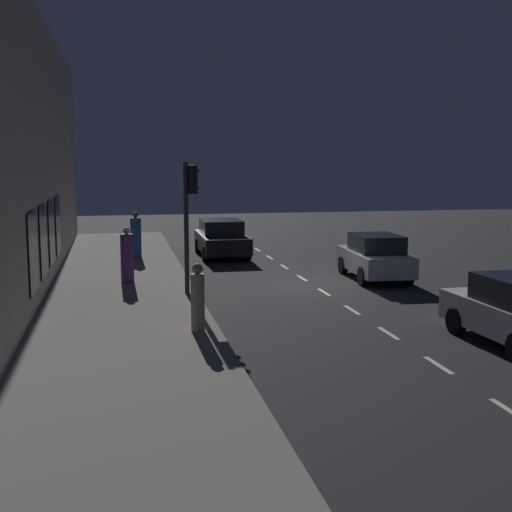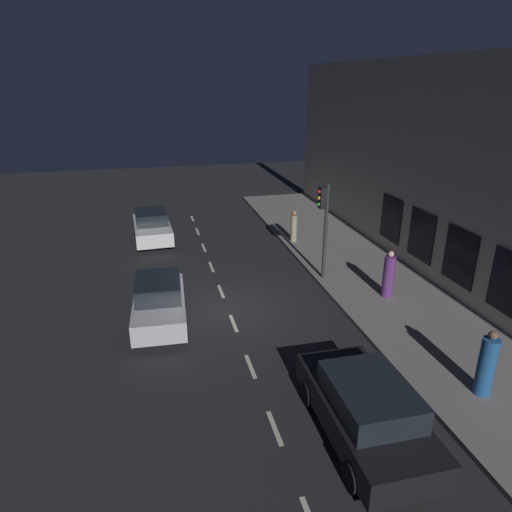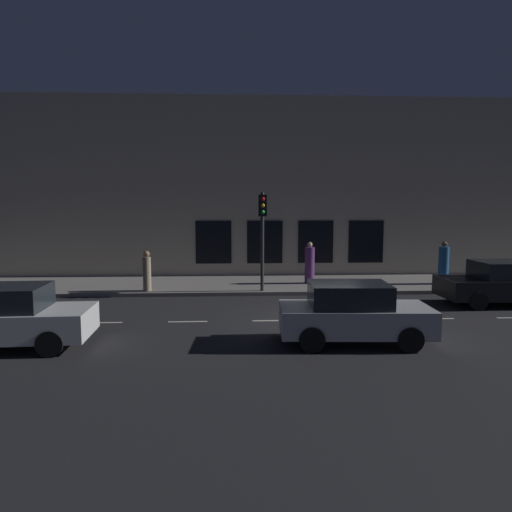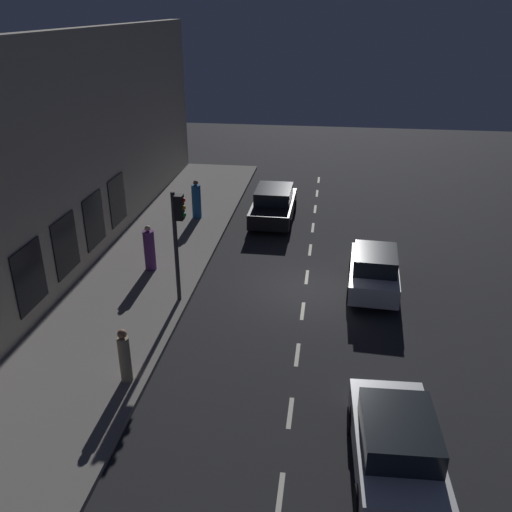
# 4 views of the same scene
# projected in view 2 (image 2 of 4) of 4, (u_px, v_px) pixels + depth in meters

# --- Properties ---
(ground_plane) EXTENTS (60.00, 60.00, 0.00)m
(ground_plane) POSITION_uv_depth(u_px,v_px,m) (228.00, 310.00, 16.59)
(ground_plane) COLOR #232326
(sidewalk) EXTENTS (4.50, 32.00, 0.15)m
(sidewalk) POSITION_uv_depth(u_px,v_px,m) (383.00, 291.00, 17.94)
(sidewalk) COLOR gray
(sidewalk) RESTS_ON ground
(building_facade) EXTENTS (0.65, 32.00, 8.79)m
(building_facade) POSITION_uv_depth(u_px,v_px,m) (457.00, 180.00, 16.93)
(building_facade) COLOR #B2A893
(building_facade) RESTS_ON ground
(lane_centre_line) EXTENTS (0.12, 27.20, 0.01)m
(lane_centre_line) POSITION_uv_depth(u_px,v_px,m) (234.00, 323.00, 15.68)
(lane_centre_line) COLOR beige
(lane_centre_line) RESTS_ON ground
(traffic_light) EXTENTS (0.49, 0.32, 3.94)m
(traffic_light) POSITION_uv_depth(u_px,v_px,m) (324.00, 215.00, 17.96)
(traffic_light) COLOR #2D2D30
(traffic_light) RESTS_ON sidewalk
(parked_car_0) EXTENTS (2.01, 3.99, 1.58)m
(parked_car_0) POSITION_uv_depth(u_px,v_px,m) (152.00, 227.00, 23.38)
(parked_car_0) COLOR silver
(parked_car_0) RESTS_ON ground
(parked_car_1) EXTENTS (1.96, 3.94, 1.58)m
(parked_car_1) POSITION_uv_depth(u_px,v_px,m) (159.00, 302.00, 15.48)
(parked_car_1) COLOR #B7B7BC
(parked_car_1) RESTS_ON ground
(parked_car_2) EXTENTS (2.02, 4.38, 1.58)m
(parked_car_2) POSITION_uv_depth(u_px,v_px,m) (366.00, 409.00, 10.45)
(parked_car_2) COLOR black
(parked_car_2) RESTS_ON ground
(pedestrian_0) EXTENTS (0.60, 0.60, 1.82)m
(pedestrian_0) POSITION_uv_depth(u_px,v_px,m) (389.00, 276.00, 17.06)
(pedestrian_0) COLOR #5B2D70
(pedestrian_0) RESTS_ON sidewalk
(pedestrian_1) EXTENTS (0.46, 0.46, 1.62)m
(pedestrian_1) POSITION_uv_depth(u_px,v_px,m) (294.00, 227.00, 22.92)
(pedestrian_1) COLOR gray
(pedestrian_1) RESTS_ON sidewalk
(pedestrian_2) EXTENTS (0.62, 0.62, 1.86)m
(pedestrian_2) POSITION_uv_depth(u_px,v_px,m) (486.00, 365.00, 11.68)
(pedestrian_2) COLOR #1E5189
(pedestrian_2) RESTS_ON sidewalk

